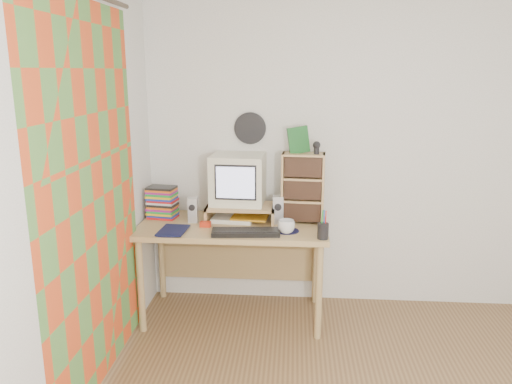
% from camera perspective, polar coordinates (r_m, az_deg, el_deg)
% --- Properties ---
extents(back_wall, '(3.50, 0.00, 3.50)m').
position_cam_1_polar(back_wall, '(4.01, 12.75, 4.48)').
color(back_wall, white).
rests_on(back_wall, floor).
extents(left_wall, '(0.00, 3.50, 3.50)m').
position_cam_1_polar(left_wall, '(2.54, -23.11, -1.56)').
color(left_wall, white).
rests_on(left_wall, floor).
extents(curtain, '(0.00, 2.20, 2.20)m').
position_cam_1_polar(curtain, '(2.97, -18.06, -1.03)').
color(curtain, '#DA4B1E').
rests_on(curtain, left_wall).
extents(wall_disc, '(0.25, 0.02, 0.25)m').
position_cam_1_polar(wall_disc, '(3.94, -0.68, 7.30)').
color(wall_disc, black).
rests_on(wall_disc, back_wall).
extents(desk, '(1.40, 0.70, 0.75)m').
position_cam_1_polar(desk, '(3.85, -2.51, -5.31)').
color(desk, tan).
rests_on(desk, floor).
extents(monitor_riser, '(0.52, 0.30, 0.12)m').
position_cam_1_polar(monitor_riser, '(3.81, -1.74, -1.90)').
color(monitor_riser, tan).
rests_on(monitor_riser, desk).
extents(crt_monitor, '(0.42, 0.42, 0.38)m').
position_cam_1_polar(crt_monitor, '(3.81, -2.09, 1.41)').
color(crt_monitor, silver).
rests_on(crt_monitor, monitor_riser).
extents(speaker_left, '(0.07, 0.07, 0.19)m').
position_cam_1_polar(speaker_left, '(3.80, -7.21, -2.05)').
color(speaker_left, silver).
rests_on(speaker_left, desk).
extents(speaker_right, '(0.08, 0.08, 0.21)m').
position_cam_1_polar(speaker_right, '(3.75, 2.54, -2.03)').
color(speaker_right, silver).
rests_on(speaker_right, desk).
extents(keyboard, '(0.49, 0.20, 0.03)m').
position_cam_1_polar(keyboard, '(3.51, -1.18, -4.63)').
color(keyboard, black).
rests_on(keyboard, desk).
extents(dvd_stack, '(0.23, 0.18, 0.30)m').
position_cam_1_polar(dvd_stack, '(3.94, -10.67, -0.81)').
color(dvd_stack, brown).
rests_on(dvd_stack, desk).
extents(cd_rack, '(0.33, 0.19, 0.53)m').
position_cam_1_polar(cd_rack, '(3.76, 5.39, 0.47)').
color(cd_rack, tan).
rests_on(cd_rack, desk).
extents(mug, '(0.13, 0.13, 0.10)m').
position_cam_1_polar(mug, '(3.54, 3.48, -3.98)').
color(mug, silver).
rests_on(mug, desk).
extents(diary, '(0.24, 0.18, 0.05)m').
position_cam_1_polar(diary, '(3.64, -10.88, -4.11)').
color(diary, '#0F1337').
rests_on(diary, desk).
extents(mousepad, '(0.21, 0.21, 0.00)m').
position_cam_1_polar(mousepad, '(3.60, 3.53, -4.44)').
color(mousepad, black).
rests_on(mousepad, desk).
extents(pen_cup, '(0.09, 0.09, 0.15)m').
position_cam_1_polar(pen_cup, '(3.44, 7.68, -4.10)').
color(pen_cup, black).
rests_on(pen_cup, desk).
extents(papers, '(0.33, 0.26, 0.04)m').
position_cam_1_polar(papers, '(3.83, -1.86, -2.97)').
color(papers, white).
rests_on(papers, desk).
extents(red_box, '(0.08, 0.05, 0.04)m').
position_cam_1_polar(red_box, '(3.70, -5.80, -3.68)').
color(red_box, red).
rests_on(red_box, desk).
extents(game_box, '(0.15, 0.07, 0.19)m').
position_cam_1_polar(game_box, '(3.70, 4.88, 5.94)').
color(game_box, '#195822').
rests_on(game_box, cd_rack).
extents(webcam, '(0.06, 0.06, 0.09)m').
position_cam_1_polar(webcam, '(3.68, 6.94, 5.05)').
color(webcam, black).
rests_on(webcam, cd_rack).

